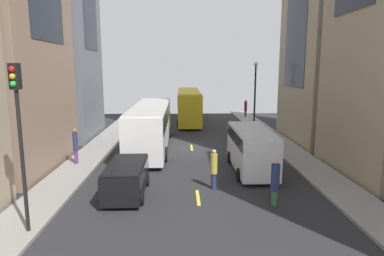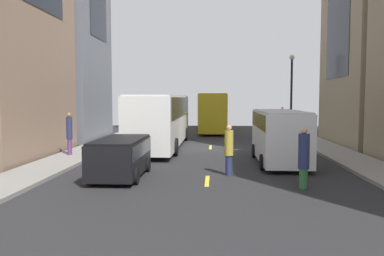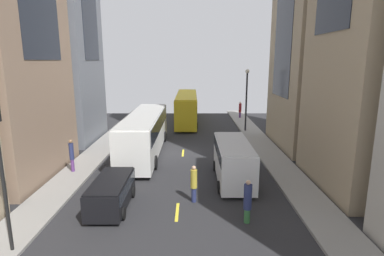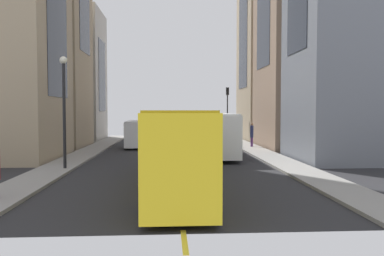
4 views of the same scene
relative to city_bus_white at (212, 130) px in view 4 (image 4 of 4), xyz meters
name	(u,v)px [view 4 (image 4 of 4)]	position (x,y,z in m)	size (l,w,h in m)	color
ground_plane	(174,154)	(3.16, 0.05, -2.01)	(40.74, 40.74, 0.00)	#28282B
sidewalk_west	(261,153)	(-4.09, 0.05, -1.93)	(2.25, 44.00, 0.15)	gray
sidewalk_east	(84,154)	(10.40, 0.05, -1.93)	(2.25, 44.00, 0.15)	gray
lane_stripe_0	(172,137)	(3.16, -20.95, -2.00)	(0.16, 2.00, 0.01)	yellow
lane_stripe_1	(173,143)	(3.16, -10.45, -2.00)	(0.16, 2.00, 0.01)	yellow
lane_stripe_2	(174,154)	(3.16, 0.05, -2.00)	(0.16, 2.00, 0.01)	yellow
lane_stripe_3	(177,176)	(3.16, 10.55, -2.00)	(0.16, 2.00, 0.01)	yellow
lane_stripe_4	(184,241)	(3.16, 21.05, -2.00)	(0.16, 2.00, 0.01)	yellow
building_west_0	(277,24)	(-9.55, -15.05, 12.03)	(8.36, 9.06, 28.09)	tan
building_east_0	(61,76)	(16.57, -16.37, 5.81)	(9.79, 8.12, 15.64)	#B7B2A8
building_east_2	(0,20)	(15.77, 2.36, 8.15)	(8.17, 8.97, 20.33)	tan
city_bus_white	(212,130)	(0.00, 0.00, 0.00)	(2.80, 12.71, 3.35)	silver
streetcar_yellow	(176,142)	(3.23, 13.70, 0.11)	(2.70, 13.25, 3.59)	yellow
delivery_van_white	(138,132)	(6.56, -6.14, -0.49)	(2.25, 6.10, 2.58)	white
car_black_0	(205,135)	(-0.33, -9.94, -1.08)	(1.93, 4.15, 1.57)	black
pedestrian_crossing_mid	(142,133)	(6.56, -11.51, -0.88)	(0.39, 0.39, 2.16)	#336B38
pedestrian_crossing_near	(252,134)	(-4.32, -4.80, -0.63)	(0.31, 0.31, 2.27)	#593372
pedestrian_walking_far	(165,134)	(4.02, -9.24, -0.90)	(0.36, 0.36, 2.09)	navy
traffic_light_near_corner	(227,104)	(-3.36, -13.95, 2.41)	(0.32, 0.44, 6.17)	black
streetlamp_near	(64,99)	(9.78, 8.15, 2.23)	(0.44, 0.44, 6.63)	black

